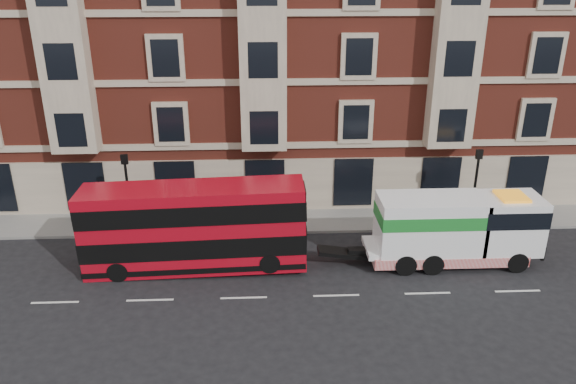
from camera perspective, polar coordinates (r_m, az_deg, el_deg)
name	(u,v)px	position (r m, az deg, el deg)	size (l,w,h in m)	color
ground	(244,298)	(24.61, -4.52, -10.67)	(120.00, 120.00, 0.00)	black
sidewalk	(248,222)	(31.13, -4.13, -3.01)	(90.00, 3.00, 0.15)	slate
victorian_terrace	(254,20)	(35.78, -3.47, 17.01)	(45.00, 12.00, 20.40)	maroon
lamp_post_west	(128,189)	(29.71, -15.97, 0.34)	(0.35, 0.15, 4.35)	black
lamp_post_east	(475,183)	(30.91, 18.50, 0.89)	(0.35, 0.15, 4.35)	black
double_decker_bus	(194,226)	(26.06, -9.49, -3.45)	(10.13, 2.33, 4.10)	#B00919
tow_truck	(453,229)	(27.47, 16.42, -3.58)	(8.11, 2.40, 3.38)	white
pedestrian	(119,215)	(30.98, -16.81, -2.28)	(0.60, 0.39, 1.64)	#182730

